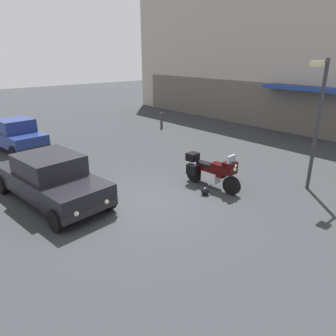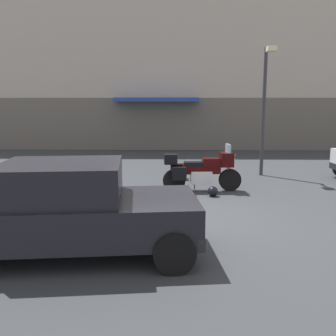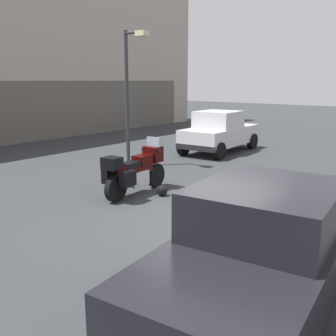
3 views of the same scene
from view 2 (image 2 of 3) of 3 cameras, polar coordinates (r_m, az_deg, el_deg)
The scene contains 6 objects.
ground_plane at distance 8.31m, azimuth 1.00°, elevation -7.65°, with size 80.00×80.00×0.00m, color #2D3033.
building_facade_rear at distance 21.62m, azimuth 1.21°, elevation 16.91°, with size 32.83×3.40×10.44m.
motorcycle at distance 10.70m, azimuth 5.01°, elevation -0.31°, with size 2.26×0.81×1.36m.
helmet at distance 10.23m, azimuth 6.84°, elevation -3.56°, with size 0.28×0.28×0.28m, color black.
car_sedan_far at distance 6.38m, azimuth -16.10°, elevation -6.13°, with size 4.70×2.35×1.56m.
streetlamp_curbside at distance 13.21m, azimuth 14.62°, elevation 10.31°, with size 0.28×0.94×4.35m.
Camera 2 is at (0.03, -7.93, 2.49)m, focal length 39.92 mm.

